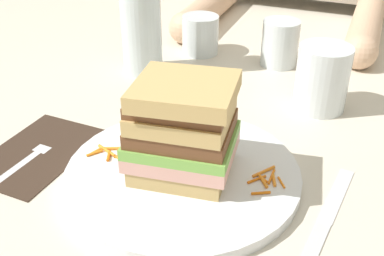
{
  "coord_description": "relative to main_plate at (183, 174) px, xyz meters",
  "views": [
    {
      "loc": [
        0.19,
        -0.43,
        0.34
      ],
      "look_at": [
        0.02,
        0.01,
        0.05
      ],
      "focal_mm": 44.41,
      "sensor_mm": 36.0,
      "label": 1
    }
  ],
  "objects": [
    {
      "name": "carrot_shred_2",
      "position": [
        -0.11,
        -0.01,
        0.01
      ],
      "size": [
        0.01,
        0.02,
        0.0
      ],
      "primitive_type": "cylinder",
      "rotation": [
        0.0,
        1.57,
        0.95
      ],
      "color": "orange",
      "rests_on": "main_plate"
    },
    {
      "name": "main_plate",
      "position": [
        0.0,
        0.0,
        0.0
      ],
      "size": [
        0.28,
        0.28,
        0.01
      ],
      "primitive_type": "cylinder",
      "color": "white",
      "rests_on": "ground_plane"
    },
    {
      "name": "carrot_shred_0",
      "position": [
        -0.08,
        -0.01,
        0.01
      ],
      "size": [
        0.03,
        0.01,
        0.0
      ],
      "primitive_type": "cylinder",
      "rotation": [
        0.0,
        1.57,
        2.8
      ],
      "color": "orange",
      "rests_on": "main_plate"
    },
    {
      "name": "carrot_shred_1",
      "position": [
        -0.1,
        0.01,
        0.01
      ],
      "size": [
        0.03,
        0.01,
        0.0
      ],
      "primitive_type": "cylinder",
      "rotation": [
        0.0,
        1.57,
        0.4
      ],
      "color": "orange",
      "rests_on": "main_plate"
    },
    {
      "name": "carrot_shred_8",
      "position": [
        0.09,
        0.02,
        0.01
      ],
      "size": [
        0.02,
        0.01,
        0.0
      ],
      "primitive_type": "cylinder",
      "rotation": [
        0.0,
        1.57,
        2.46
      ],
      "color": "orange",
      "rests_on": "main_plate"
    },
    {
      "name": "napkin_dark",
      "position": [
        -0.19,
        -0.02,
        -0.01
      ],
      "size": [
        0.12,
        0.17,
        0.0
      ],
      "primitive_type": "cube",
      "rotation": [
        0.0,
        0.0,
        -0.05
      ],
      "color": "#38281E",
      "rests_on": "ground_plane"
    },
    {
      "name": "carrot_shred_3",
      "position": [
        -0.11,
        -0.01,
        0.01
      ],
      "size": [
        0.01,
        0.02,
        0.0
      ],
      "primitive_type": "cylinder",
      "rotation": [
        0.0,
        1.57,
        4.4
      ],
      "color": "orange",
      "rests_on": "main_plate"
    },
    {
      "name": "carrot_shred_6",
      "position": [
        -0.1,
        -0.0,
        0.01
      ],
      "size": [
        0.03,
        0.02,
        0.0
      ],
      "primitive_type": "cylinder",
      "rotation": [
        0.0,
        1.57,
        5.87
      ],
      "color": "orange",
      "rests_on": "main_plate"
    },
    {
      "name": "carrot_shred_12",
      "position": [
        0.1,
        0.01,
        0.01
      ],
      "size": [
        0.01,
        0.02,
        0.0
      ],
      "primitive_type": "cylinder",
      "rotation": [
        0.0,
        1.57,
        1.91
      ],
      "color": "orange",
      "rests_on": "main_plate"
    },
    {
      "name": "sandwich",
      "position": [
        0.0,
        -0.0,
        0.06
      ],
      "size": [
        0.13,
        0.11,
        0.12
      ],
      "color": "tan",
      "rests_on": "main_plate"
    },
    {
      "name": "carrot_shred_14",
      "position": [
        0.09,
        0.01,
        0.01
      ],
      "size": [
        0.02,
        0.02,
        0.0
      ],
      "primitive_type": "cylinder",
      "rotation": [
        0.0,
        1.57,
        0.89
      ],
      "color": "orange",
      "rests_on": "main_plate"
    },
    {
      "name": "carrot_shred_13",
      "position": [
        0.11,
        0.01,
        0.01
      ],
      "size": [
        0.01,
        0.02,
        0.0
      ],
      "primitive_type": "cylinder",
      "rotation": [
        0.0,
        1.57,
        2.15
      ],
      "color": "orange",
      "rests_on": "main_plate"
    },
    {
      "name": "ground_plane",
      "position": [
        -0.02,
        0.02,
        -0.01
      ],
      "size": [
        3.0,
        3.0,
        0.0
      ],
      "primitive_type": "plane",
      "color": "beige"
    },
    {
      "name": "empty_tumbler_1",
      "position": [
        0.03,
        0.37,
        0.03
      ],
      "size": [
        0.06,
        0.06,
        0.08
      ],
      "primitive_type": "cylinder",
      "color": "silver",
      "rests_on": "ground_plane"
    },
    {
      "name": "carrot_shred_11",
      "position": [
        0.1,
        -0.01,
        0.01
      ],
      "size": [
        0.02,
        0.01,
        0.0
      ],
      "primitive_type": "cylinder",
      "rotation": [
        0.0,
        1.57,
        0.49
      ],
      "color": "orange",
      "rests_on": "main_plate"
    },
    {
      "name": "fork",
      "position": [
        -0.2,
        -0.04,
        -0.0
      ],
      "size": [
        0.03,
        0.17,
        0.0
      ],
      "color": "silver",
      "rests_on": "napkin_dark"
    },
    {
      "name": "carrot_shred_9",
      "position": [
        0.09,
        0.03,
        0.01
      ],
      "size": [
        0.02,
        0.03,
        0.0
      ],
      "primitive_type": "cylinder",
      "rotation": [
        0.0,
        1.57,
        0.98
      ],
      "color": "orange",
      "rests_on": "main_plate"
    },
    {
      "name": "knife",
      "position": [
        0.17,
        -0.02,
        -0.01
      ],
      "size": [
        0.04,
        0.2,
        0.0
      ],
      "color": "silver",
      "rests_on": "ground_plane"
    },
    {
      "name": "juice_glass",
      "position": [
        0.12,
        0.24,
        0.04
      ],
      "size": [
        0.08,
        0.08,
        0.1
      ],
      "color": "white",
      "rests_on": "ground_plane"
    },
    {
      "name": "carrot_shred_5",
      "position": [
        -0.09,
        -0.01,
        0.01
      ],
      "size": [
        0.01,
        0.02,
        0.0
      ],
      "primitive_type": "cylinder",
      "rotation": [
        0.0,
        1.57,
        5.12
      ],
      "color": "orange",
      "rests_on": "main_plate"
    },
    {
      "name": "carrot_shred_4",
      "position": [
        -0.08,
        0.0,
        0.01
      ],
      "size": [
        0.02,
        0.02,
        0.0
      ],
      "primitive_type": "cylinder",
      "rotation": [
        0.0,
        1.57,
        0.72
      ],
      "color": "orange",
      "rests_on": "main_plate"
    },
    {
      "name": "carrot_shred_10",
      "position": [
        0.09,
        0.01,
        0.01
      ],
      "size": [
        0.01,
        0.02,
        0.0
      ],
      "primitive_type": "cylinder",
      "rotation": [
        0.0,
        1.57,
        2.19
      ],
      "color": "orange",
      "rests_on": "main_plate"
    },
    {
      "name": "empty_tumbler_0",
      "position": [
        -0.12,
        0.37,
        0.03
      ],
      "size": [
        0.07,
        0.07,
        0.07
      ],
      "primitive_type": "cylinder",
      "color": "silver",
      "rests_on": "ground_plane"
    },
    {
      "name": "carrot_shred_7",
      "position": [
        0.1,
        0.02,
        0.01
      ],
      "size": [
        0.0,
        0.03,
        0.0
      ],
      "primitive_type": "cylinder",
      "rotation": [
        0.0,
        1.57,
        1.57
      ],
      "color": "orange",
      "rests_on": "main_plate"
    }
  ]
}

